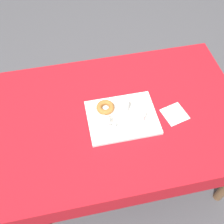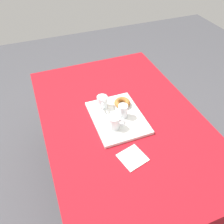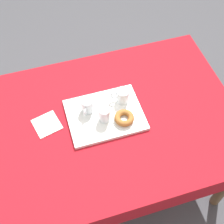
% 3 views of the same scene
% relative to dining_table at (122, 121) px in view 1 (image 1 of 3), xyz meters
% --- Properties ---
extents(ground_plane, '(6.00, 6.00, 0.00)m').
position_rel_dining_table_xyz_m(ground_plane, '(0.00, 0.00, -0.64)').
color(ground_plane, '#47474C').
extents(dining_table, '(1.54, 1.04, 0.72)m').
position_rel_dining_table_xyz_m(dining_table, '(0.00, 0.00, 0.00)').
color(dining_table, '#A8141E').
rests_on(dining_table, ground).
extents(serving_tray, '(0.42, 0.33, 0.02)m').
position_rel_dining_table_xyz_m(serving_tray, '(0.01, 0.03, 0.10)').
color(serving_tray, white).
rests_on(serving_tray, dining_table).
extents(tea_mug_left, '(0.11, 0.07, 0.09)m').
position_rel_dining_table_xyz_m(tea_mug_left, '(0.14, 0.10, 0.15)').
color(tea_mug_left, white).
rests_on(tea_mug_left, serving_tray).
extents(tea_mug_right, '(0.08, 0.10, 0.09)m').
position_rel_dining_table_xyz_m(tea_mug_right, '(-0.07, 0.09, 0.15)').
color(tea_mug_right, white).
rests_on(tea_mug_right, serving_tray).
extents(water_glass_near, '(0.06, 0.06, 0.09)m').
position_rel_dining_table_xyz_m(water_glass_near, '(0.00, 0.00, 0.15)').
color(water_glass_near, white).
rests_on(water_glass_near, serving_tray).
extents(donut_plate_left, '(0.13, 0.13, 0.01)m').
position_rel_dining_table_xyz_m(donut_plate_left, '(0.10, -0.04, 0.11)').
color(donut_plate_left, white).
rests_on(donut_plate_left, serving_tray).
extents(sugar_donut_left, '(0.11, 0.11, 0.03)m').
position_rel_dining_table_xyz_m(sugar_donut_left, '(0.10, -0.04, 0.13)').
color(sugar_donut_left, '#A3662D').
rests_on(sugar_donut_left, donut_plate_left).
extents(paper_napkin, '(0.17, 0.17, 0.01)m').
position_rel_dining_table_xyz_m(paper_napkin, '(-0.32, 0.07, 0.09)').
color(paper_napkin, white).
rests_on(paper_napkin, dining_table).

